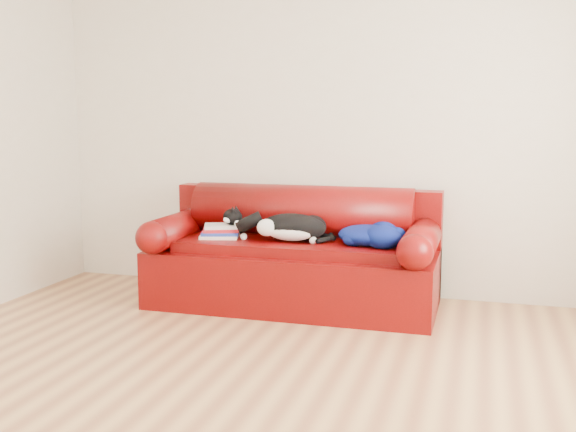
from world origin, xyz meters
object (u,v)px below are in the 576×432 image
book_stack (221,231)px  cat (291,228)px  sofa_base (293,274)px  blanket (371,234)px

book_stack → cat: cat is taller
sofa_base → blanket: bearing=-2.2°
sofa_base → cat: bearing=-85.5°
book_stack → blanket: bearing=2.9°
cat → blanket: 0.57m
cat → blanket: size_ratio=1.25×
sofa_base → cat: size_ratio=2.95×
sofa_base → blanket: (0.58, -0.02, 0.33)m
cat → sofa_base: bearing=73.9°
book_stack → blanket: blanket is taller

